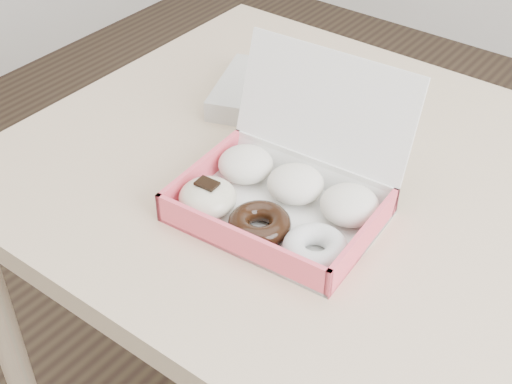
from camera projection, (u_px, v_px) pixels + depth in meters
The scene contains 3 objects.
table at pixel (393, 244), 1.06m from camera, with size 1.20×0.80×0.75m.
donut_box at pixel (283, 192), 0.98m from camera, with size 0.28×0.26×0.19m.
newspapers at pixel (284, 95), 1.21m from camera, with size 0.22×0.18×0.04m, color silver.
Camera 1 is at (0.31, -0.74, 1.39)m, focal length 50.00 mm.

